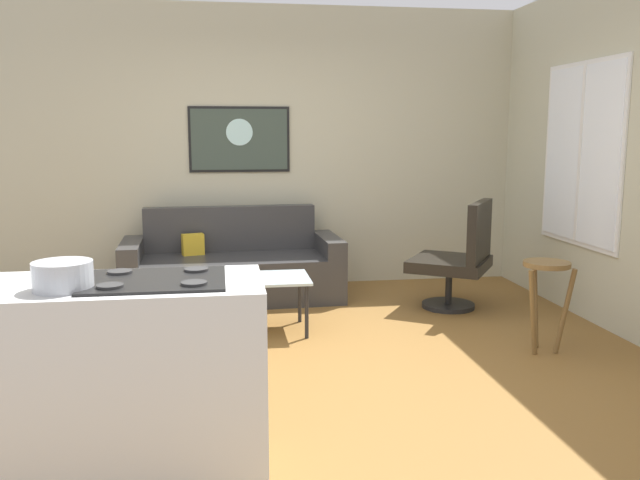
# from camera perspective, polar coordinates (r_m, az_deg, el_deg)

# --- Properties ---
(ground) EXTENTS (6.40, 6.40, 0.04)m
(ground) POSITION_cam_1_polar(r_m,az_deg,el_deg) (4.63, -2.80, -10.75)
(ground) COLOR brown
(back_wall) EXTENTS (6.40, 0.05, 2.80)m
(back_wall) POSITION_cam_1_polar(r_m,az_deg,el_deg) (6.76, -5.01, 7.86)
(back_wall) COLOR #B8B395
(back_wall) RESTS_ON ground
(right_wall) EXTENTS (0.05, 6.40, 2.80)m
(right_wall) POSITION_cam_1_polar(r_m,az_deg,el_deg) (5.54, 25.02, 6.73)
(right_wall) COLOR #B9B79A
(right_wall) RESTS_ON ground
(couch) EXTENTS (2.04, 0.92, 0.85)m
(couch) POSITION_cam_1_polar(r_m,az_deg,el_deg) (6.31, -7.52, -2.53)
(couch) COLOR #303030
(couch) RESTS_ON ground
(coffee_table) EXTENTS (0.92, 0.53, 0.44)m
(coffee_table) POSITION_cam_1_polar(r_m,az_deg,el_deg) (5.21, -5.99, -3.67)
(coffee_table) COLOR silver
(coffee_table) RESTS_ON ground
(armchair) EXTENTS (0.91, 0.91, 0.97)m
(armchair) POSITION_cam_1_polar(r_m,az_deg,el_deg) (5.99, 11.90, -1.50)
(armchair) COLOR black
(armchair) RESTS_ON ground
(bar_stool) EXTENTS (0.37, 0.37, 0.66)m
(bar_stool) POSITION_cam_1_polar(r_m,az_deg,el_deg) (4.96, 18.85, -3.44)
(bar_stool) COLOR brown
(bar_stool) RESTS_ON ground
(kitchen_counter) EXTENTS (1.45, 0.61, 0.95)m
(kitchen_counter) POSITION_cam_1_polar(r_m,az_deg,el_deg) (3.14, -18.43, -11.73)
(kitchen_counter) COLOR silver
(kitchen_counter) RESTS_ON ground
(mixing_bowl) EXTENTS (0.24, 0.24, 0.12)m
(mixing_bowl) POSITION_cam_1_polar(r_m,az_deg,el_deg) (2.92, -21.24, -2.91)
(mixing_bowl) COLOR silver
(mixing_bowl) RESTS_ON kitchen_counter
(wall_painting) EXTENTS (1.00, 0.03, 0.65)m
(wall_painting) POSITION_cam_1_polar(r_m,az_deg,el_deg) (6.71, -6.94, 8.59)
(wall_painting) COLOR black
(window) EXTENTS (0.03, 1.22, 1.54)m
(window) POSITION_cam_1_polar(r_m,az_deg,el_deg) (6.03, 21.54, 6.86)
(window) COLOR silver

